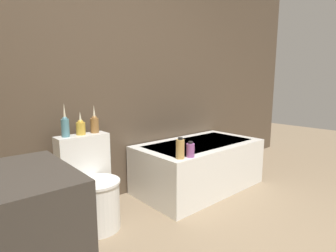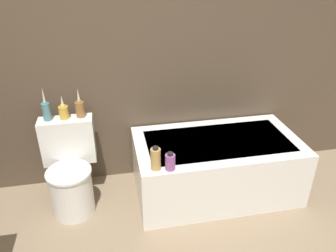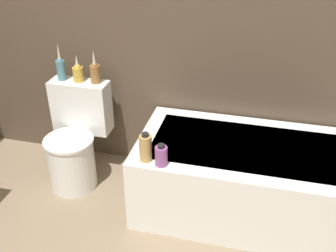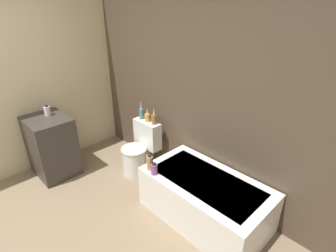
% 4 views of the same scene
% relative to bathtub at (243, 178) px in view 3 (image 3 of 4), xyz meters
% --- Properties ---
extents(wall_back_tiled, '(6.40, 0.06, 2.60)m').
position_rel_bathtub_xyz_m(wall_back_tiled, '(-0.79, 0.44, 1.04)').
color(wall_back_tiled, brown).
rests_on(wall_back_tiled, ground_plane).
extents(bathtub, '(1.41, 0.77, 0.52)m').
position_rel_bathtub_xyz_m(bathtub, '(0.00, 0.00, 0.00)').
color(bathtub, white).
rests_on(bathtub, ground).
extents(toilet, '(0.43, 0.52, 0.74)m').
position_rel_bathtub_xyz_m(toilet, '(-1.25, 0.06, 0.07)').
color(toilet, white).
rests_on(toilet, ground).
extents(vase_gold, '(0.06, 0.06, 0.28)m').
position_rel_bathtub_xyz_m(vase_gold, '(-1.38, 0.23, 0.57)').
color(vase_gold, teal).
rests_on(vase_gold, toilet).
extents(vase_silver, '(0.08, 0.08, 0.20)m').
position_rel_bathtub_xyz_m(vase_silver, '(-1.25, 0.23, 0.55)').
color(vase_silver, gold).
rests_on(vase_silver, toilet).
extents(vase_bronze, '(0.07, 0.07, 0.25)m').
position_rel_bathtub_xyz_m(vase_bronze, '(-1.12, 0.24, 0.56)').
color(vase_bronze, olive).
rests_on(vase_bronze, toilet).
extents(shampoo_bottle_tall, '(0.08, 0.08, 0.19)m').
position_rel_bathtub_xyz_m(shampoo_bottle_tall, '(-0.58, -0.30, 0.34)').
color(shampoo_bottle_tall, tan).
rests_on(shampoo_bottle_tall, bathtub).
extents(shampoo_bottle_short, '(0.08, 0.08, 0.14)m').
position_rel_bathtub_xyz_m(shampoo_bottle_short, '(-0.48, -0.33, 0.32)').
color(shampoo_bottle_short, '#8C4C8C').
rests_on(shampoo_bottle_short, bathtub).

